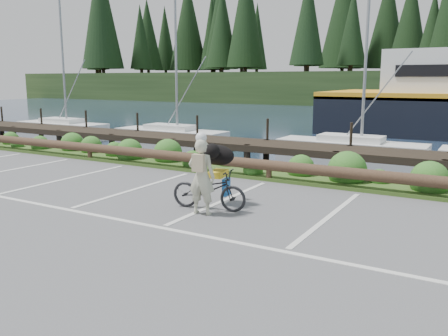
{
  "coord_description": "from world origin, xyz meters",
  "views": [
    {
      "loc": [
        5.49,
        -7.42,
        2.85
      ],
      "look_at": [
        0.83,
        0.62,
        1.1
      ],
      "focal_mm": 38.0,
      "sensor_mm": 36.0,
      "label": 1
    }
  ],
  "objects": [
    {
      "name": "ground",
      "position": [
        0.0,
        0.0,
        0.0
      ],
      "size": [
        72.0,
        72.0,
        0.0
      ],
      "primitive_type": "plane",
      "color": "#525254"
    },
    {
      "name": "vegetation_strip",
      "position": [
        0.0,
        5.3,
        0.05
      ],
      "size": [
        34.0,
        1.6,
        0.1
      ],
      "primitive_type": "cube",
      "color": "#3D5B21",
      "rests_on": "ground"
    },
    {
      "name": "log_rail",
      "position": [
        0.0,
        4.6,
        0.0
      ],
      "size": [
        32.0,
        0.3,
        0.6
      ],
      "primitive_type": null,
      "color": "#443021",
      "rests_on": "ground"
    },
    {
      "name": "bicycle",
      "position": [
        0.1,
        1.22,
        0.45
      ],
      "size": [
        1.8,
        0.87,
        0.9
      ],
      "primitive_type": "imported",
      "rotation": [
        0.0,
        0.0,
        1.73
      ],
      "color": "black",
      "rests_on": "ground"
    },
    {
      "name": "cyclist",
      "position": [
        0.17,
        0.82,
        0.81
      ],
      "size": [
        0.65,
        0.48,
        1.63
      ],
      "primitive_type": "imported",
      "rotation": [
        0.0,
        0.0,
        3.3
      ],
      "color": "beige",
      "rests_on": "ground"
    },
    {
      "name": "dog",
      "position": [
        0.01,
        1.76,
        1.14
      ],
      "size": [
        0.52,
        0.87,
        0.47
      ],
      "primitive_type": "ellipsoid",
      "rotation": [
        0.0,
        0.0,
        1.73
      ],
      "color": "black",
      "rests_on": "bicycle"
    }
  ]
}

